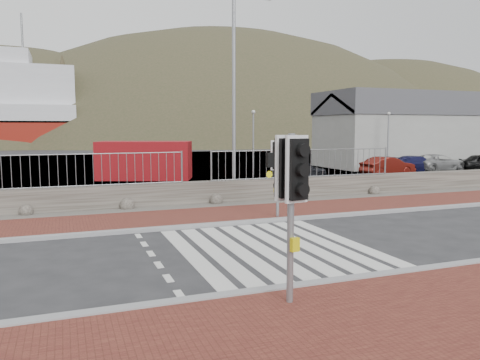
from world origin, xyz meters
name	(u,v)px	position (x,y,z in m)	size (l,w,h in m)	color
ground	(272,248)	(0.00, 0.00, 0.00)	(220.00, 220.00, 0.00)	#28282B
sidewalk_near	(406,322)	(0.00, -5.00, 0.04)	(40.00, 4.00, 0.08)	brown
sidewalk_far	(218,215)	(0.00, 4.50, 0.04)	(40.00, 3.00, 0.08)	brown
kerb_near	(336,282)	(0.00, -3.00, 0.05)	(40.00, 0.25, 0.12)	gray
kerb_far	(232,223)	(0.00, 3.00, 0.05)	(40.00, 0.25, 0.12)	gray
zebra_crossing	(272,247)	(0.00, 0.00, 0.01)	(4.62, 5.60, 0.01)	silver
gravel_strip	(202,207)	(0.00, 6.50, 0.03)	(40.00, 1.50, 0.06)	#59544C
stone_wall	(196,193)	(0.00, 7.30, 0.45)	(40.00, 0.60, 0.90)	#47413A
railing	(197,159)	(0.00, 7.15, 1.82)	(18.07, 0.07, 1.22)	gray
quay	(129,166)	(0.00, 27.90, 0.00)	(120.00, 40.00, 0.50)	#4C4C4F
water	(98,148)	(0.00, 62.90, 0.00)	(220.00, 50.00, 0.05)	#3F4C54
harbor_building	(397,129)	(20.00, 19.90, 2.93)	(12.20, 6.20, 5.80)	#9E9E99
hills_backdrop	(127,252)	(6.74, 87.90, -23.05)	(254.00, 90.00, 100.00)	#343821
traffic_signal_near	(291,183)	(-1.36, -3.69, 2.12)	(0.46, 0.32, 2.95)	gray
traffic_signal_far	(277,162)	(1.71, 3.38, 1.92)	(0.64, 0.28, 2.65)	gray
streetlight	(237,84)	(2.05, 8.11, 4.87)	(1.84, 0.28, 8.65)	gray
shipping_container	(145,160)	(-0.39, 17.30, 1.12)	(5.38, 2.24, 2.24)	maroon
car_a	(302,170)	(8.36, 14.00, 0.54)	(1.28, 3.19, 1.09)	black
car_b	(388,166)	(14.47, 13.90, 0.60)	(1.27, 3.64, 1.20)	#59120C
car_c	(416,164)	(17.39, 14.68, 0.59)	(1.65, 4.05, 1.18)	#141541
car_d	(437,163)	(19.43, 14.92, 0.61)	(2.02, 4.39, 1.22)	gray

